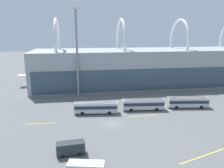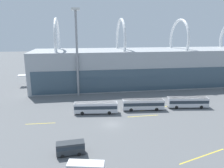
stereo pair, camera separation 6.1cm
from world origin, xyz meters
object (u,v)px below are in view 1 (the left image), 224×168
(service_van_foreground, at_px, (71,147))
(shuttle_bus_0, at_px, (96,107))
(airliner_at_gate_far, at_px, (156,65))
(shuttle_bus_1, at_px, (143,104))
(shuttle_bus_2, at_px, (188,102))
(floodlight_mast, at_px, (77,44))
(airliner_at_gate_near, at_px, (66,72))
(service_van_crossing, at_px, (86,167))

(service_van_foreground, bearing_deg, shuttle_bus_0, 67.97)
(airliner_at_gate_far, distance_m, shuttle_bus_1, 54.01)
(shuttle_bus_1, bearing_deg, service_van_foreground, -128.82)
(airliner_at_gate_far, bearing_deg, shuttle_bus_2, 176.96)
(shuttle_bus_0, xyz_separation_m, floodlight_mast, (-4.68, 19.11, 16.41))
(airliner_at_gate_near, height_order, shuttle_bus_2, airliner_at_gate_near)
(shuttle_bus_0, relative_size, shuttle_bus_1, 1.00)
(airliner_at_gate_far, xyz_separation_m, service_van_crossing, (-40.03, -76.69, -4.17))
(shuttle_bus_1, distance_m, service_van_foreground, 29.55)
(shuttle_bus_2, height_order, service_van_crossing, shuttle_bus_2)
(airliner_at_gate_far, xyz_separation_m, floodlight_mast, (-40.71, -30.65, 12.90))
(shuttle_bus_1, relative_size, shuttle_bus_2, 1.00)
(shuttle_bus_0, height_order, floodlight_mast, floodlight_mast)
(airliner_at_gate_far, height_order, service_van_crossing, airliner_at_gate_far)
(airliner_at_gate_near, distance_m, shuttle_bus_1, 45.44)
(shuttle_bus_0, bearing_deg, airliner_at_gate_near, 110.67)
(airliner_at_gate_near, bearing_deg, shuttle_bus_0, -171.08)
(service_van_foreground, relative_size, service_van_crossing, 0.86)
(shuttle_bus_2, xyz_separation_m, service_van_foreground, (-34.65, -21.03, -0.42))
(service_van_crossing, xyz_separation_m, floodlight_mast, (-0.68, 46.04, 17.06))
(shuttle_bus_2, bearing_deg, floodlight_mast, 158.02)
(airliner_at_gate_near, distance_m, service_van_foreground, 59.85)
(service_van_crossing, bearing_deg, shuttle_bus_2, 53.31)
(floodlight_mast, bearing_deg, airliner_at_gate_far, 36.98)
(airliner_at_gate_far, distance_m, service_van_crossing, 86.61)
(shuttle_bus_1, xyz_separation_m, floodlight_mast, (-18.71, 18.55, 16.41))
(shuttle_bus_1, height_order, floodlight_mast, floodlight_mast)
(airliner_at_gate_near, bearing_deg, service_van_crossing, 179.81)
(shuttle_bus_2, bearing_deg, airliner_at_gate_far, 88.54)
(shuttle_bus_0, height_order, service_van_foreground, shuttle_bus_0)
(floodlight_mast, bearing_deg, shuttle_bus_1, -44.76)
(shuttle_bus_0, relative_size, service_van_foreground, 2.30)
(airliner_at_gate_near, relative_size, shuttle_bus_1, 3.22)
(shuttle_bus_2, relative_size, floodlight_mast, 0.41)
(service_van_crossing, bearing_deg, airliner_at_gate_far, 75.27)
(airliner_at_gate_far, height_order, shuttle_bus_1, airliner_at_gate_far)
(airliner_at_gate_near, xyz_separation_m, shuttle_bus_2, (37.96, -38.60, -3.44))
(airliner_at_gate_near, distance_m, floodlight_mast, 24.34)
(shuttle_bus_2, height_order, service_van_foreground, shuttle_bus_2)
(airliner_at_gate_near, bearing_deg, shuttle_bus_1, -153.43)
(shuttle_bus_0, bearing_deg, service_van_crossing, -92.00)
(shuttle_bus_1, bearing_deg, floodlight_mast, 140.69)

